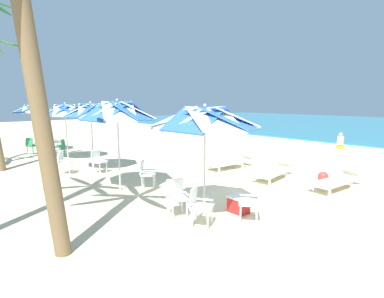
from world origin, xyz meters
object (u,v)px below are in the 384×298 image
Objects in this scene: plastic_chair_1 at (252,200)px; beach_umbrella_4 at (33,109)px; beach_umbrella_2 at (91,111)px; beachgoer_seated at (341,143)px; plastic_chair_6 at (53,150)px; beach_umbrella_3 at (65,111)px; plastic_chair_9 at (31,145)px; sun_lounger_0 at (337,180)px; plastic_chair_7 at (61,147)px; plastic_chair_3 at (146,172)px; plastic_chair_8 at (54,141)px; sun_lounger_1 at (274,171)px; sun_lounger_2 at (230,162)px; beach_umbrella_0 at (205,119)px; cooler_box at (238,205)px; beach_ball at (323,177)px; plastic_chair_0 at (176,195)px; plastic_chair_5 at (98,160)px; palm_tree_2 at (35,59)px; plastic_chair_2 at (199,204)px; beach_umbrella_1 at (117,112)px; plastic_chair_4 at (64,161)px.

beach_umbrella_4 is (-13.50, -1.06, 1.78)m from plastic_chair_1.
beachgoer_seated is at bearing 73.50° from beach_umbrella_2.
beach_umbrella_3 is at bearing 65.88° from plastic_chair_6.
sun_lounger_0 is at bearing 22.96° from plastic_chair_9.
plastic_chair_3 is at bearing 1.78° from plastic_chair_7.
plastic_chair_8 is (-3.29, 0.40, -1.77)m from beach_umbrella_3.
sun_lounger_2 is at bearing 177.67° from sun_lounger_1.
beach_umbrella_0 is 2.86× the size of beachgoer_seated.
plastic_chair_6 is at bearing -143.12° from sun_lounger_2.
plastic_chair_3 reaches higher than cooler_box.
plastic_chair_7 is 8.35m from sun_lounger_2.
plastic_chair_8 is 2.49× the size of beach_ball.
plastic_chair_0 is 0.40× the size of sun_lounger_0.
sun_lounger_2 is (6.24, 4.30, -1.98)m from beach_umbrella_3.
plastic_chair_1 reaches higher than sun_lounger_0.
beach_umbrella_3 is at bearing 18.84° from plastic_chair_9.
beach_umbrella_2 is at bearing -147.70° from sun_lounger_0.
beachgoer_seated is (-3.46, 8.51, 0.01)m from sun_lounger_0.
plastic_chair_1 and plastic_chair_5 have the same top height.
palm_tree_2 is (5.45, -3.34, 2.86)m from plastic_chair_5.
beach_umbrella_0 is 12.54m from beach_umbrella_4.
plastic_chair_6 is at bearing 162.90° from palm_tree_2.
sun_lounger_0 is at bearing 32.30° from beach_umbrella_2.
plastic_chair_2 is at bearing 0.22° from plastic_chair_6.
beach_umbrella_1 is 7.01m from sun_lounger_0.
beach_umbrella_4 reaches higher than beach_ball.
palm_tree_2 reaches higher than cooler_box.
plastic_chair_2 is 10.55m from plastic_chair_7.
beach_ball is at bearing 25.83° from plastic_chair_7.
plastic_chair_8 is at bearing 174.28° from beach_umbrella_1.
plastic_chair_9 is 1.73× the size of cooler_box.
beach_umbrella_3 is 3.75m from plastic_chair_8.
beach_umbrella_3 is 1.98m from plastic_chair_7.
palm_tree_2 is 14.93× the size of beach_ball.
plastic_chair_1 is at bearing 4.91° from plastic_chair_3.
plastic_chair_0 is 5.68m from beach_ball.
plastic_chair_5 is at bearing 169.69° from beach_umbrella_1.
plastic_chair_1 is at bearing 0.57° from plastic_chair_8.
plastic_chair_5 is at bearing -1.10° from beach_umbrella_3.
plastic_chair_2 is 6.85m from plastic_chair_4.
beach_umbrella_2 is 5.80m from sun_lounger_2.
sun_lounger_2 is at bearing 26.93° from beach_umbrella_4.
plastic_chair_8 is at bearing -160.08° from beach_ball.
beach_umbrella_3 is at bearing 179.04° from beach_umbrella_2.
beach_umbrella_0 is 0.51× the size of palm_tree_2.
sun_lounger_1 is 9.02m from beachgoer_seated.
sun_lounger_1 is at bearing 26.76° from beach_umbrella_3.
plastic_chair_6 and plastic_chair_9 have the same top height.
beach_ball is (-0.66, 0.50, -0.11)m from sun_lounger_0.
beach_umbrella_4 is at bearing -126.65° from beachgoer_seated.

